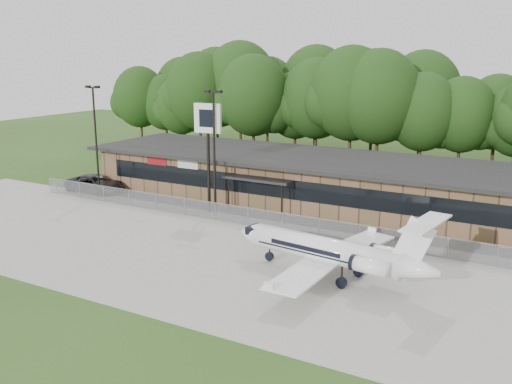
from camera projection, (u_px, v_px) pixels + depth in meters
The scene contains 11 objects.
ground at pixel (125, 300), 30.96m from camera, with size 160.00×160.00×0.00m, color #2C491A.
apron at pixel (208, 255), 37.72m from camera, with size 64.00×18.00×0.08m, color #9E9B93.
parking_lot at pixel (285, 214), 47.45m from camera, with size 50.00×9.00×0.06m, color #383835.
terminal at pixel (308, 179), 50.70m from camera, with size 41.00×11.65×4.30m.
fence at pixel (259, 219), 43.47m from camera, with size 46.00×0.04×1.52m.
treeline at pixel (375, 104), 64.72m from camera, with size 72.00×12.00×15.00m, color #173711, non-canonical shape.
light_pole_left at pixel (96, 133), 52.11m from camera, with size 1.55×0.30×10.23m.
light_pole_mid at pixel (214, 143), 45.90m from camera, with size 1.55×0.30×10.23m.
business_jet at pixel (332, 253), 33.46m from camera, with size 13.73×12.28×4.62m.
suv at pixel (96, 184), 54.82m from camera, with size 2.80×6.07×1.69m, color #323235.
pole_sign at pixel (208, 130), 46.29m from camera, with size 2.40×0.45×9.13m.
Camera 1 is at (20.33, -21.47, 13.03)m, focal length 40.00 mm.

